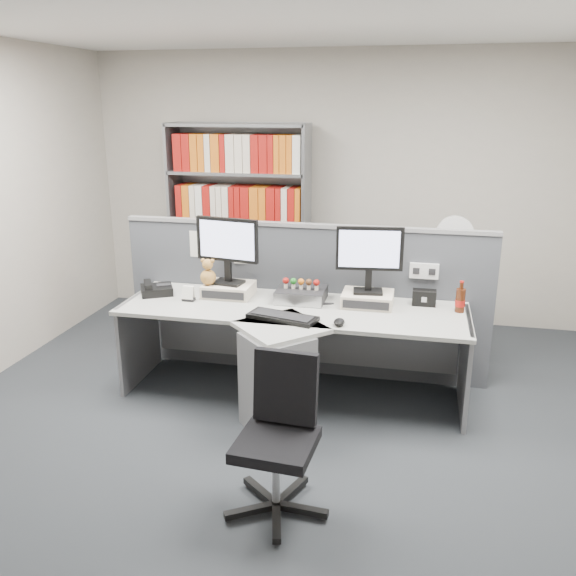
% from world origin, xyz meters
% --- Properties ---
extents(ground, '(5.50, 5.50, 0.00)m').
position_xyz_m(ground, '(0.00, 0.00, 0.00)').
color(ground, '#32363B').
rests_on(ground, ground).
extents(room_shell, '(5.04, 5.54, 2.72)m').
position_xyz_m(room_shell, '(0.00, 0.00, 1.79)').
color(room_shell, '#B4ACA0').
rests_on(room_shell, ground).
extents(partition, '(3.00, 0.08, 1.27)m').
position_xyz_m(partition, '(0.00, 1.25, 0.65)').
color(partition, '#45484E').
rests_on(partition, ground).
extents(desk, '(2.60, 1.20, 0.72)m').
position_xyz_m(desk, '(0.00, 0.60, 0.46)').
color(desk, '#ACADA7').
rests_on(desk, ground).
extents(monitor_riser_left, '(0.38, 0.31, 0.10)m').
position_xyz_m(monitor_riser_left, '(-0.56, 0.98, 0.77)').
color(monitor_riser_left, beige).
rests_on(monitor_riser_left, desk).
extents(monitor_riser_right, '(0.38, 0.31, 0.10)m').
position_xyz_m(monitor_riser_right, '(0.54, 0.98, 0.77)').
color(monitor_riser_right, beige).
rests_on(monitor_riser_right, desk).
extents(monitor_left, '(0.51, 0.20, 0.53)m').
position_xyz_m(monitor_left, '(-0.56, 0.98, 1.13)').
color(monitor_left, black).
rests_on(monitor_left, monitor_riser_left).
extents(monitor_right, '(0.49, 0.18, 0.50)m').
position_xyz_m(monitor_right, '(0.54, 0.98, 1.12)').
color(monitor_right, black).
rests_on(monitor_right, monitor_riser_right).
extents(desktop_pc, '(0.37, 0.33, 0.10)m').
position_xyz_m(desktop_pc, '(0.03, 0.98, 0.77)').
color(desktop_pc, black).
rests_on(desktop_pc, desk).
extents(figurines, '(0.29, 0.05, 0.09)m').
position_xyz_m(figurines, '(0.03, 0.97, 0.87)').
color(figurines, beige).
rests_on(figurines, desktop_pc).
extents(keyboard, '(0.53, 0.30, 0.03)m').
position_xyz_m(keyboard, '(-0.02, 0.54, 0.74)').
color(keyboard, black).
rests_on(keyboard, desk).
extents(mouse, '(0.08, 0.12, 0.05)m').
position_xyz_m(mouse, '(0.39, 0.51, 0.74)').
color(mouse, black).
rests_on(mouse, desk).
extents(desk_phone, '(0.32, 0.31, 0.10)m').
position_xyz_m(desk_phone, '(-1.14, 0.89, 0.76)').
color(desk_phone, black).
rests_on(desk_phone, desk).
extents(desk_calendar, '(0.10, 0.07, 0.12)m').
position_xyz_m(desk_calendar, '(-0.82, 0.79, 0.77)').
color(desk_calendar, black).
rests_on(desk_calendar, desk).
extents(plush_toy, '(0.12, 0.12, 0.21)m').
position_xyz_m(plush_toy, '(-0.70, 0.92, 0.91)').
color(plush_toy, '#AC7B39').
rests_on(plush_toy, monitor_riser_left).
extents(speaker, '(0.18, 0.10, 0.12)m').
position_xyz_m(speaker, '(0.96, 1.08, 0.78)').
color(speaker, black).
rests_on(speaker, desk).
extents(cola_bottle, '(0.07, 0.07, 0.24)m').
position_xyz_m(cola_bottle, '(1.22, 0.97, 0.81)').
color(cola_bottle, '#3F190A').
rests_on(cola_bottle, desk).
extents(shelving_unit, '(1.41, 0.40, 2.00)m').
position_xyz_m(shelving_unit, '(-0.90, 2.44, 0.98)').
color(shelving_unit, slate).
rests_on(shelving_unit, ground).
extents(filing_cabinet, '(0.45, 0.61, 0.70)m').
position_xyz_m(filing_cabinet, '(1.20, 1.99, 0.35)').
color(filing_cabinet, slate).
rests_on(filing_cabinet, ground).
extents(desk_fan, '(0.33, 0.19, 0.55)m').
position_xyz_m(desk_fan, '(1.20, 1.99, 1.04)').
color(desk_fan, white).
rests_on(desk_fan, filing_cabinet).
extents(office_chair, '(0.56, 0.58, 0.87)m').
position_xyz_m(office_chair, '(0.21, -0.53, 0.47)').
color(office_chair, silver).
rests_on(office_chair, ground).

